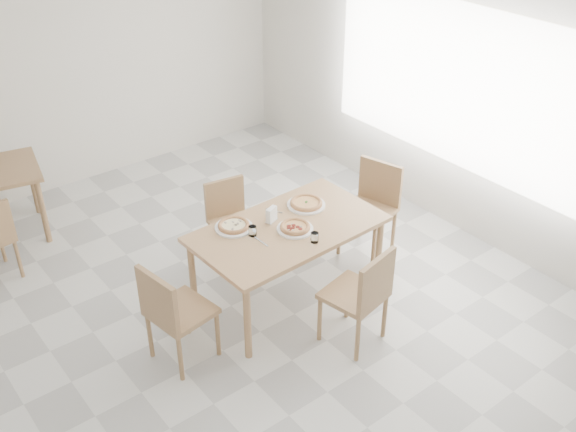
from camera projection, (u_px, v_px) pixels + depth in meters
room at (456, 86)px, 6.51m from camera, size 7.28×7.00×7.00m
main_table at (288, 234)px, 5.79m from camera, size 1.66×0.98×0.75m
chair_south at (363, 292)px, 5.35m from camera, size 0.52×0.52×0.90m
chair_north at (230, 216)px, 6.44m from camera, size 0.46×0.46×0.81m
chair_west at (172, 310)px, 5.17m from camera, size 0.51×0.51×0.90m
chair_east at (373, 202)px, 6.54m from camera, size 0.56×0.56×0.92m
plate_margherita at (306, 205)px, 6.05m from camera, size 0.34×0.34×0.02m
plate_mushroom at (234, 227)px, 5.73m from camera, size 0.33×0.33×0.02m
plate_pepperoni at (295, 229)px, 5.71m from camera, size 0.31×0.31×0.02m
pizza_margherita at (306, 203)px, 6.04m from camera, size 0.36×0.36×0.03m
pizza_mushroom at (234, 225)px, 5.72m from camera, size 0.30×0.30×0.03m
pizza_pepperoni at (295, 227)px, 5.70m from camera, size 0.30×0.30×0.03m
tumbler_a at (253, 231)px, 5.62m from camera, size 0.07×0.07×0.09m
tumbler_b at (315, 237)px, 5.53m from camera, size 0.07×0.07×0.09m
napkin_holder at (271, 215)px, 5.79m from camera, size 0.14×0.10×0.14m
fork_a at (274, 211)px, 5.97m from camera, size 0.09×0.16×0.01m
fork_b at (261, 242)px, 5.55m from camera, size 0.02×0.18×0.01m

